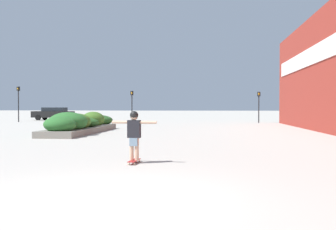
{
  "coord_description": "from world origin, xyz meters",
  "views": [
    {
      "loc": [
        1.74,
        -6.22,
        1.61
      ],
      "look_at": [
        -0.12,
        11.14,
        1.22
      ],
      "focal_mm": 40.0,
      "sensor_mm": 36.0,
      "label": 1
    }
  ],
  "objects_px": {
    "skateboard": "(134,161)",
    "car_center_left": "(53,113)",
    "traffic_light_left": "(132,101)",
    "traffic_light_far_left": "(18,98)",
    "traffic_light_right": "(259,101)",
    "skateboarder": "(134,130)"
  },
  "relations": [
    {
      "from": "traffic_light_right",
      "to": "traffic_light_far_left",
      "type": "distance_m",
      "value": 25.01
    },
    {
      "from": "skateboarder",
      "to": "traffic_light_right",
      "type": "height_order",
      "value": "traffic_light_right"
    },
    {
      "from": "skateboard",
      "to": "traffic_light_far_left",
      "type": "bearing_deg",
      "value": 128.08
    },
    {
      "from": "traffic_light_left",
      "to": "traffic_light_far_left",
      "type": "height_order",
      "value": "traffic_light_far_left"
    },
    {
      "from": "car_center_left",
      "to": "traffic_light_far_left",
      "type": "relative_size",
      "value": 1.26
    },
    {
      "from": "skateboarder",
      "to": "skateboard",
      "type": "bearing_deg",
      "value": 0.0
    },
    {
      "from": "skateboard",
      "to": "traffic_light_far_left",
      "type": "height_order",
      "value": "traffic_light_far_left"
    },
    {
      "from": "skateboard",
      "to": "skateboarder",
      "type": "distance_m",
      "value": 0.87
    },
    {
      "from": "traffic_light_left",
      "to": "traffic_light_far_left",
      "type": "xyz_separation_m",
      "value": [
        -12.15,
        -0.35,
        0.3
      ]
    },
    {
      "from": "skateboarder",
      "to": "traffic_light_far_left",
      "type": "distance_m",
      "value": 32.65
    },
    {
      "from": "traffic_light_right",
      "to": "traffic_light_left",
      "type": "bearing_deg",
      "value": 179.75
    },
    {
      "from": "traffic_light_left",
      "to": "traffic_light_far_left",
      "type": "distance_m",
      "value": 12.16
    },
    {
      "from": "skateboard",
      "to": "traffic_light_left",
      "type": "xyz_separation_m",
      "value": [
        -5.75,
        27.61,
        2.16
      ]
    },
    {
      "from": "car_center_left",
      "to": "traffic_light_left",
      "type": "bearing_deg",
      "value": -116.29
    },
    {
      "from": "car_center_left",
      "to": "traffic_light_right",
      "type": "bearing_deg",
      "value": -102.78
    },
    {
      "from": "traffic_light_left",
      "to": "skateboard",
      "type": "bearing_deg",
      "value": -78.24
    },
    {
      "from": "skateboard",
      "to": "traffic_light_far_left",
      "type": "relative_size",
      "value": 0.21
    },
    {
      "from": "car_center_left",
      "to": "traffic_light_left",
      "type": "height_order",
      "value": "traffic_light_left"
    },
    {
      "from": "skateboard",
      "to": "car_center_left",
      "type": "distance_m",
      "value": 36.79
    },
    {
      "from": "skateboard",
      "to": "skateboarder",
      "type": "bearing_deg",
      "value": 0.0
    },
    {
      "from": "skateboard",
      "to": "car_center_left",
      "type": "relative_size",
      "value": 0.17
    },
    {
      "from": "skateboarder",
      "to": "traffic_light_right",
      "type": "bearing_deg",
      "value": 80.32
    }
  ]
}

